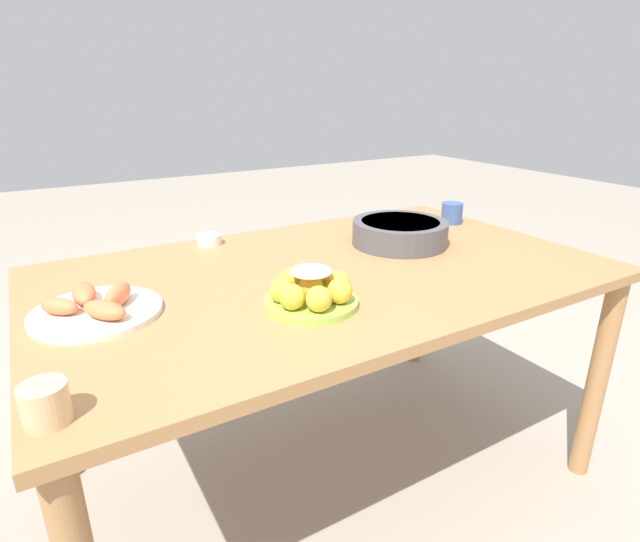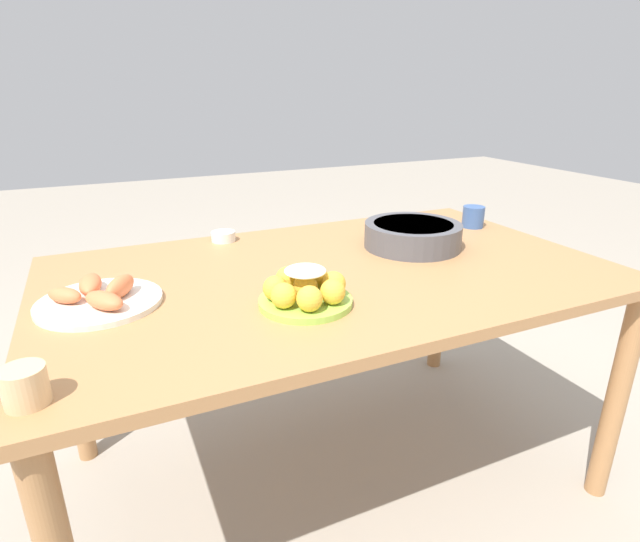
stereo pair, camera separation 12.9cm
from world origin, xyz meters
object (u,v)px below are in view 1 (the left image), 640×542
Objects in this scene: cup_near at (45,404)px; seafood_platter at (96,307)px; serving_bowl at (400,232)px; cake_plate at (311,291)px; sauce_bowl at (209,239)px; dining_table at (327,295)px; cup_far at (452,213)px.

seafood_platter is at bearing 72.17° from cup_near.
serving_bowl is 0.94m from seafood_platter.
cake_plate is 0.73× the size of serving_bowl.
sauce_bowl is at bearing 55.83° from cup_near.
serving_bowl is (0.33, 0.08, 0.12)m from dining_table.
cake_plate is 2.80× the size of sauce_bowl.
cake_plate reaches higher than seafood_platter.
cup_near is at bearing -107.83° from seafood_platter.
cake_plate is (-0.17, -0.20, 0.12)m from dining_table.
seafood_platter is at bearing -171.86° from cup_far.
cup_near is at bearing -158.21° from cup_far.
sauce_bowl reaches higher than dining_table.
cup_far reaches higher than seafood_platter.
seafood_platter is 0.40m from cup_near.
dining_table is at bearing 49.93° from cake_plate.
dining_table is 0.71m from cup_far.
seafood_platter is (-0.40, -0.39, 0.00)m from sauce_bowl.
dining_table is at bearing -166.27° from serving_bowl.
cake_plate reaches higher than cup_far.
serving_bowl reaches higher than dining_table.
serving_bowl is 0.36m from cup_far.
cake_plate is 0.59m from cup_near.
seafood_platter is at bearing 155.35° from cake_plate.
sauce_bowl is 0.93m from cup_near.
cup_far is (0.83, 0.39, 0.00)m from cake_plate.
seafood_platter is 4.01× the size of cup_near.
cup_near is 1.51m from cup_far.
sauce_bowl is 0.91m from cup_far.
cup_near is (-0.73, -0.37, 0.11)m from dining_table.
cup_near is at bearing -163.13° from cake_plate.
cup_far reaches higher than sauce_bowl.
sauce_bowl is 1.03× the size of cup_far.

